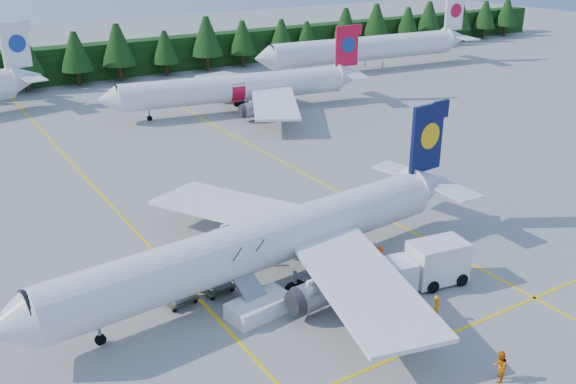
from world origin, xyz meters
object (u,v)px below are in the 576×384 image
airliner_navy (251,247)px  airliner_red (231,89)px  airstairs (256,301)px  service_truck (423,266)px

airliner_navy → airliner_red: bearing=59.4°
airstairs → service_truck: size_ratio=0.91×
airliner_navy → airstairs: 4.05m
airliner_navy → airstairs: size_ratio=5.91×
airliner_navy → airstairs: bearing=-118.5°
airstairs → service_truck: 12.39m
airstairs → service_truck: airstairs is taller
service_truck → airliner_red: bearing=87.1°
airliner_red → service_truck: size_ratio=5.51×
airliner_navy → service_truck: airliner_navy is taller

